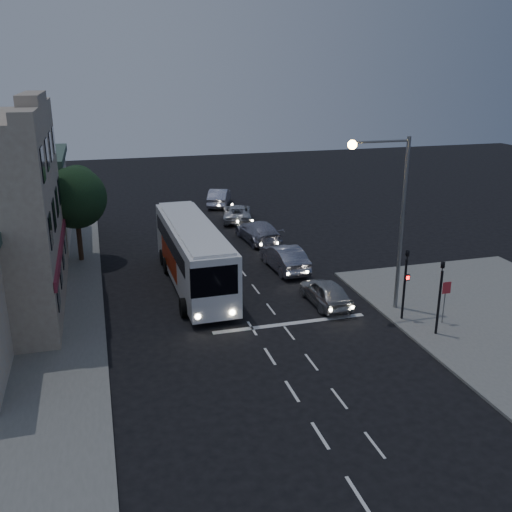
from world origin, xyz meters
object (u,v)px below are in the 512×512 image
object	(u,v)px
car_sedan_c	(237,213)
traffic_signal_main	(406,276)
tour_bus	(193,253)
regulatory_sign	(445,296)
traffic_signal_side	(440,289)
street_tree	(75,195)
car_sedan_b	(258,231)
car_extra	(219,197)
car_suv	(326,292)
streetlight	(392,205)
car_sedan_a	(284,258)

from	to	relation	value
car_sedan_c	traffic_signal_main	xyz separation A→B (m)	(3.28, -21.54, 1.73)
tour_bus	regulatory_sign	xyz separation A→B (m)	(11.05, -8.82, -0.44)
traffic_signal_side	street_tree	world-z (taller)	street_tree
car_sedan_c	street_tree	size ratio (longest dim) A/B	0.80
car_sedan_c	traffic_signal_main	world-z (taller)	traffic_signal_main
car_sedan_b	traffic_signal_main	xyz separation A→B (m)	(3.22, -15.32, 1.64)
car_extra	traffic_signal_side	xyz separation A→B (m)	(4.23, -29.35, 1.62)
car_extra	car_sedan_c	bearing A→B (deg)	111.79
car_sedan_c	car_sedan_b	bearing A→B (deg)	104.10
car_suv	traffic_signal_main	distance (m)	4.56
streetlight	street_tree	distance (m)	20.19
car_sedan_b	street_tree	world-z (taller)	street_tree
car_sedan_b	car_extra	world-z (taller)	car_extra
traffic_signal_main	traffic_signal_side	bearing A→B (deg)	-70.51
car_sedan_c	regulatory_sign	bearing A→B (deg)	116.03
car_sedan_b	traffic_signal_main	distance (m)	15.74
tour_bus	traffic_signal_side	xyz separation A→B (m)	(10.05, -9.78, 0.39)
car_sedan_b	street_tree	size ratio (longest dim) A/B	0.86
car_extra	traffic_signal_side	distance (m)	29.70
car_sedan_b	regulatory_sign	xyz separation A→B (m)	(4.92, -16.34, 0.82)
traffic_signal_side	regulatory_sign	bearing A→B (deg)	43.92
car_sedan_a	car_sedan_c	xyz separation A→B (m)	(0.04, 12.56, -0.11)
car_sedan_c	street_tree	world-z (taller)	street_tree
street_tree	car_suv	bearing A→B (deg)	-41.14
car_sedan_b	regulatory_sign	distance (m)	17.08
car_extra	street_tree	world-z (taller)	street_tree
car_sedan_c	car_extra	size ratio (longest dim) A/B	1.02
car_sedan_a	streetlight	size ratio (longest dim) A/B	0.54
traffic_signal_main	regulatory_sign	distance (m)	2.14
car_sedan_b	car_sedan_c	bearing A→B (deg)	-94.73
car_extra	regulatory_sign	world-z (taller)	regulatory_sign
car_extra	street_tree	distance (m)	18.35
tour_bus	car_sedan_b	size ratio (longest dim) A/B	2.30
tour_bus	streetlight	size ratio (longest dim) A/B	1.37
tour_bus	traffic_signal_side	distance (m)	14.03
car_sedan_a	traffic_signal_side	world-z (taller)	traffic_signal_side
traffic_signal_side	regulatory_sign	size ratio (longest dim) A/B	1.86
car_suv	street_tree	size ratio (longest dim) A/B	0.68
regulatory_sign	car_sedan_c	bearing A→B (deg)	102.44
car_extra	traffic_signal_main	xyz separation A→B (m)	(3.53, -27.37, 1.62)
car_sedan_b	traffic_signal_main	bearing A→B (deg)	96.63
streetlight	car_sedan_c	bearing A→B (deg)	98.54
car_sedan_c	regulatory_sign	size ratio (longest dim) A/B	2.25
traffic_signal_main	car_suv	bearing A→B (deg)	134.39
car_suv	car_extra	xyz separation A→B (m)	(-0.57, 24.35, 0.08)
traffic_signal_side	regulatory_sign	world-z (taller)	traffic_signal_side
car_sedan_b	traffic_signal_side	distance (m)	17.81
tour_bus	traffic_signal_side	bearing A→B (deg)	-45.39
traffic_signal_main	street_tree	xyz separation A→B (m)	(-15.81, 14.25, 2.08)
traffic_signal_side	street_tree	distance (m)	23.24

